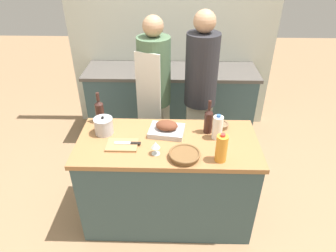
# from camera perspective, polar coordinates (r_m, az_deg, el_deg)

# --- Properties ---
(ground_plane) EXTENTS (12.00, 12.00, 0.00)m
(ground_plane) POSITION_cam_1_polar(r_m,az_deg,el_deg) (3.06, -0.06, -16.23)
(ground_plane) COLOR #9E7A56
(kitchen_island) EXTENTS (1.50, 0.69, 0.87)m
(kitchen_island) POSITION_cam_1_polar(r_m,az_deg,el_deg) (2.75, -0.06, -10.24)
(kitchen_island) COLOR #3D565B
(kitchen_island) RESTS_ON ground_plane
(back_counter) EXTENTS (2.11, 0.60, 0.91)m
(back_counter) POSITION_cam_1_polar(r_m,az_deg,el_deg) (3.91, 0.55, 4.48)
(back_counter) COLOR #3D565B
(back_counter) RESTS_ON ground_plane
(back_wall) EXTENTS (2.61, 0.10, 2.55)m
(back_wall) POSITION_cam_1_polar(r_m,az_deg,el_deg) (3.93, 0.72, 17.49)
(back_wall) COLOR silver
(back_wall) RESTS_ON ground_plane
(roasting_pan) EXTENTS (0.32, 0.26, 0.12)m
(roasting_pan) POSITION_cam_1_polar(r_m,az_deg,el_deg) (2.54, -0.25, -0.52)
(roasting_pan) COLOR #BCBCC1
(roasting_pan) RESTS_ON kitchen_island
(wicker_basket) EXTENTS (0.24, 0.24, 0.05)m
(wicker_basket) POSITION_cam_1_polar(r_m,az_deg,el_deg) (2.28, 3.17, -5.50)
(wicker_basket) COLOR brown
(wicker_basket) RESTS_ON kitchen_island
(cutting_board) EXTENTS (0.25, 0.17, 0.02)m
(cutting_board) POSITION_cam_1_polar(r_m,az_deg,el_deg) (2.44, -8.71, -3.62)
(cutting_board) COLOR #AD7F51
(cutting_board) RESTS_ON kitchen_island
(stock_pot) EXTENTS (0.16, 0.16, 0.17)m
(stock_pot) POSITION_cam_1_polar(r_m,az_deg,el_deg) (2.59, -12.15, 0.04)
(stock_pot) COLOR #B7B7BC
(stock_pot) RESTS_ON kitchen_island
(mixing_bowl) EXTENTS (0.13, 0.13, 0.04)m
(mixing_bowl) POSITION_cam_1_polar(r_m,az_deg,el_deg) (2.67, 10.08, 0.19)
(mixing_bowl) COLOR #846647
(mixing_bowl) RESTS_ON kitchen_island
(juice_jug) EXTENTS (0.09, 0.09, 0.24)m
(juice_jug) POSITION_cam_1_polar(r_m,az_deg,el_deg) (2.24, 10.15, -4.19)
(juice_jug) COLOR orange
(juice_jug) RESTS_ON kitchen_island
(milk_jug) EXTENTS (0.08, 0.08, 0.22)m
(milk_jug) POSITION_cam_1_polar(r_m,az_deg,el_deg) (2.48, 9.42, -0.26)
(milk_jug) COLOR white
(milk_jug) RESTS_ON kitchen_island
(wine_bottle_green) EXTENTS (0.08, 0.08, 0.29)m
(wine_bottle_green) POSITION_cam_1_polar(r_m,az_deg,el_deg) (2.74, -12.89, 2.89)
(wine_bottle_green) COLOR #381E19
(wine_bottle_green) RESTS_ON kitchen_island
(wine_bottle_dark) EXTENTS (0.07, 0.07, 0.30)m
(wine_bottle_dark) POSITION_cam_1_polar(r_m,az_deg,el_deg) (2.54, 7.71, 1.13)
(wine_bottle_dark) COLOR #381E19
(wine_bottle_dark) RESTS_ON kitchen_island
(wine_glass_left) EXTENTS (0.07, 0.07, 0.11)m
(wine_glass_left) POSITION_cam_1_polar(r_m,az_deg,el_deg) (2.29, -2.38, -3.72)
(wine_glass_left) COLOR silver
(wine_glass_left) RESTS_ON kitchen_island
(knife_chef) EXTENTS (0.21, 0.03, 0.01)m
(knife_chef) POSITION_cam_1_polar(r_m,az_deg,el_deg) (2.43, -7.54, -3.23)
(knife_chef) COLOR #B7B7BC
(knife_chef) RESTS_ON cutting_board
(condiment_bottle_tall) EXTENTS (0.05, 0.05, 0.17)m
(condiment_bottle_tall) POSITION_cam_1_polar(r_m,az_deg,el_deg) (3.69, 9.12, 11.42)
(condiment_bottle_tall) COLOR #332D28
(condiment_bottle_tall) RESTS_ON back_counter
(condiment_bottle_short) EXTENTS (0.05, 0.05, 0.18)m
(condiment_bottle_short) POSITION_cam_1_polar(r_m,az_deg,el_deg) (3.68, -4.85, 11.69)
(condiment_bottle_short) COLOR #332D28
(condiment_bottle_short) RESTS_ON back_counter
(person_cook_aproned) EXTENTS (0.34, 0.36, 1.70)m
(person_cook_aproned) POSITION_cam_1_polar(r_m,az_deg,el_deg) (3.10, -2.58, 6.64)
(person_cook_aproned) COLOR beige
(person_cook_aproned) RESTS_ON ground_plane
(person_cook_guest) EXTENTS (0.32, 0.32, 1.76)m
(person_cook_guest) POSITION_cam_1_polar(r_m,az_deg,el_deg) (3.03, 6.18, 6.76)
(person_cook_guest) COLOR beige
(person_cook_guest) RESTS_ON ground_plane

